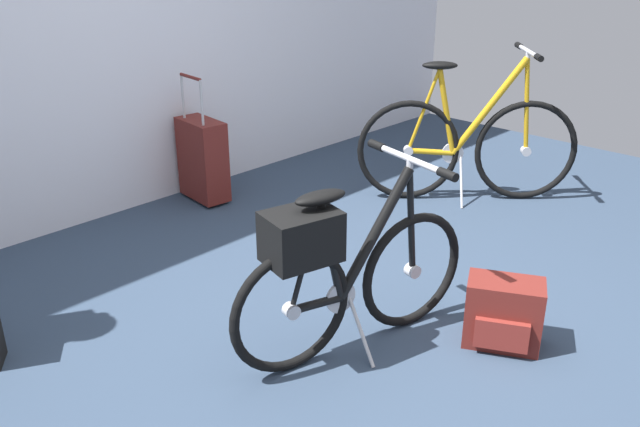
{
  "coord_description": "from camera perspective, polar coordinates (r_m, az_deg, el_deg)",
  "views": [
    {
      "loc": [
        -1.86,
        -1.43,
        1.64
      ],
      "look_at": [
        -0.0,
        0.34,
        0.55
      ],
      "focal_mm": 37.23,
      "sensor_mm": 36.0,
      "label": 1
    }
  ],
  "objects": [
    {
      "name": "backpack_on_floor",
      "position": [
        2.95,
        15.47,
        -8.31
      ],
      "size": [
        0.31,
        0.37,
        0.3
      ],
      "color": "maroon",
      "rests_on": "ground_plane"
    },
    {
      "name": "ground_plane",
      "position": [
        2.86,
        5.09,
        -12.02
      ],
      "size": [
        6.97,
        6.97,
        0.0
      ],
      "primitive_type": "plane",
      "color": "#2D3D51"
    },
    {
      "name": "folding_bike_foreground",
      "position": [
        2.69,
        1.8,
        -4.76
      ],
      "size": [
        1.13,
        0.52,
        0.82
      ],
      "color": "black",
      "rests_on": "ground_plane"
    },
    {
      "name": "display_bike_left",
      "position": [
        4.41,
        12.54,
        5.8
      ],
      "size": [
        1.0,
        1.07,
        0.99
      ],
      "color": "black",
      "rests_on": "ground_plane"
    },
    {
      "name": "rolling_suitcase",
      "position": [
        4.38,
        -10.04,
        4.65
      ],
      "size": [
        0.22,
        0.38,
        0.83
      ],
      "color": "maroon",
      "rests_on": "ground_plane"
    }
  ]
}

